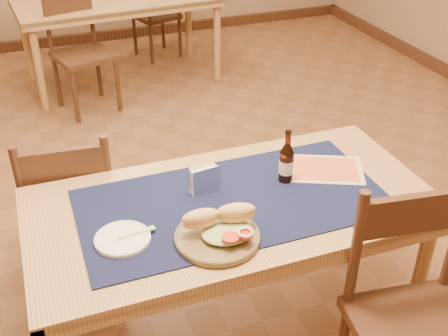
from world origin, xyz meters
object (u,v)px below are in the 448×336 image
object	(u,v)px
sandwich_plate	(220,231)
beer_bottle	(286,162)
chair_main_far	(72,208)
chair_main_near	(419,321)
napkin_holder	(205,180)
main_table	(233,219)
back_table	(118,6)

from	to	relation	value
sandwich_plate	beer_bottle	size ratio (longest dim) A/B	1.34
chair_main_far	chair_main_near	distance (m)	1.59
beer_bottle	napkin_holder	xyz separation A→B (m)	(-0.34, 0.04, -0.03)
sandwich_plate	napkin_holder	bearing A→B (deg)	81.20
chair_main_far	sandwich_plate	world-z (taller)	chair_main_far
main_table	back_table	bearing A→B (deg)	86.98
main_table	chair_main_near	distance (m)	0.78
chair_main_far	beer_bottle	size ratio (longest dim) A/B	3.95
main_table	chair_main_near	size ratio (longest dim) A/B	1.60
back_table	beer_bottle	bearing A→B (deg)	-88.27
back_table	napkin_holder	distance (m)	3.05
chair_main_near	beer_bottle	bearing A→B (deg)	107.72
main_table	chair_main_near	world-z (taller)	chair_main_near
napkin_holder	back_table	bearing A→B (deg)	85.39
sandwich_plate	beer_bottle	bearing A→B (deg)	34.27
chair_main_far	beer_bottle	bearing A→B (deg)	-31.35
back_table	beer_bottle	world-z (taller)	beer_bottle
sandwich_plate	main_table	bearing A→B (deg)	57.48
main_table	chair_main_near	xyz separation A→B (m)	(0.47, -0.61, -0.15)
chair_main_far	back_table	bearing A→B (deg)	73.68
main_table	napkin_holder	world-z (taller)	napkin_holder
main_table	chair_main_far	xyz separation A→B (m)	(-0.59, 0.58, -0.19)
main_table	napkin_holder	size ratio (longest dim) A/B	12.17
back_table	chair_main_near	xyz separation A→B (m)	(0.31, -3.75, -0.15)
beer_bottle	chair_main_far	bearing A→B (deg)	148.65
chair_main_near	napkin_holder	size ratio (longest dim) A/B	7.59
napkin_holder	sandwich_plate	bearing A→B (deg)	-98.80
sandwich_plate	beer_bottle	xyz separation A→B (m)	(0.39, 0.26, 0.05)
sandwich_plate	beer_bottle	distance (m)	0.47
chair_main_far	napkin_holder	bearing A→B (deg)	-43.01
back_table	sandwich_plate	size ratio (longest dim) A/B	5.71
chair_main_far	sandwich_plate	distance (m)	0.95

